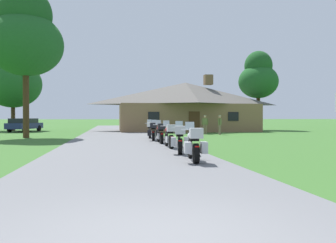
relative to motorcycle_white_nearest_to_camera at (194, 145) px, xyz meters
name	(u,v)px	position (x,y,z in m)	size (l,w,h in m)	color
ground_plane	(121,139)	(-2.08, 13.01, -0.61)	(500.00, 500.00, 0.00)	#386628
asphalt_driveway	(122,141)	(-2.08, 11.01, -0.58)	(6.40, 80.00, 0.06)	slate
motorcycle_white_nearest_to_camera	(194,145)	(0.00, 0.00, 0.00)	(0.83, 2.08, 1.30)	black
motorcycle_green_second_in_row	(180,140)	(0.04, 2.66, 0.00)	(0.93, 2.07, 1.30)	black
motorcycle_red_third_in_row	(169,136)	(0.05, 5.33, 0.01)	(0.66, 2.08, 1.30)	black
motorcycle_red_fourth_in_row	(160,133)	(0.01, 8.29, 0.01)	(0.66, 2.08, 1.30)	black
motorcycle_red_fifth_in_row	(154,132)	(-0.09, 10.62, 0.00)	(0.91, 2.08, 1.30)	black
motorcycle_red_farthest_in_row	(150,130)	(-0.06, 13.30, 0.01)	(0.66, 2.08, 1.30)	black
stone_lodge	(186,106)	(5.32, 26.44, 2.15)	(15.27, 8.77, 6.26)	brown
bystander_olive_shirt_near_lodge	(205,124)	(5.52, 19.00, 0.34)	(0.55, 0.27, 1.69)	#75664C
bystander_olive_shirt_beside_signpost	(220,124)	(6.62, 18.13, 0.34)	(0.39, 0.46, 1.69)	#75664C
tree_left_near	(26,36)	(-8.98, 15.80, 6.92)	(5.46, 5.46, 11.12)	#422D19
tree_right_of_lodge	(258,77)	(14.55, 28.09, 5.73)	(4.70, 4.70, 9.44)	#422D19
tree_left_far	(13,77)	(-13.83, 30.41, 5.45)	(6.31, 6.31, 10.19)	#422D19
parked_navy_suv_far_left	(24,124)	(-11.86, 27.28, 0.17)	(2.99, 4.92, 1.40)	navy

